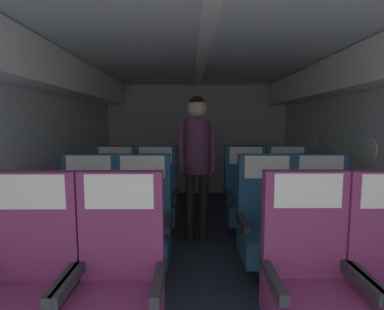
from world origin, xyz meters
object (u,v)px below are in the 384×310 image
object	(u,v)px
seat_a_left_aisle	(118,287)
seat_c_left_aisle	(155,200)
seat_b_left_window	(87,227)
seat_c_left_window	(114,200)
seat_b_right_window	(268,228)
seat_b_left_aisle	(142,227)
seat_c_right_window	(246,200)
seat_a_left_window	(27,287)
seat_c_right_aisle	(289,200)
seat_b_right_aisle	(323,227)
flight_attendant	(197,152)
seat_a_right_window	(311,285)

from	to	relation	value
seat_a_left_aisle	seat_c_left_aisle	distance (m)	1.86
seat_b_left_window	seat_c_left_window	bearing A→B (deg)	89.76
seat_b_left_window	seat_c_left_window	size ratio (longest dim) A/B	1.00
seat_b_left_window	seat_b_right_window	distance (m)	1.57
seat_c_left_window	seat_b_left_aisle	bearing A→B (deg)	-63.22
seat_b_left_window	seat_c_right_window	bearing A→B (deg)	30.33
seat_a_left_window	seat_c_left_aisle	bearing A→B (deg)	75.28
seat_b_left_window	seat_c_left_aisle	size ratio (longest dim) A/B	1.00
seat_b_left_window	seat_c_right_aisle	distance (m)	2.25
seat_b_right_aisle	flight_attendant	size ratio (longest dim) A/B	0.65
seat_b_right_window	seat_c_left_aisle	bearing A→B (deg)	139.28
seat_a_left_window	seat_c_right_window	world-z (taller)	same
seat_c_right_window	flight_attendant	size ratio (longest dim) A/B	0.65
seat_a_left_aisle	flight_attendant	size ratio (longest dim) A/B	0.65
seat_c_left_window	seat_b_left_window	bearing A→B (deg)	-90.24
seat_a_left_aisle	seat_b_left_window	world-z (taller)	same
seat_a_left_aisle	seat_b_right_window	xyz separation A→B (m)	(1.08, 0.93, 0.00)
seat_a_left_aisle	seat_c_right_window	xyz separation A→B (m)	(1.07, 1.86, 0.00)
seat_c_left_window	seat_a_left_aisle	bearing A→B (deg)	-75.39
seat_a_right_window	seat_b_right_window	size ratio (longest dim) A/B	1.00
seat_b_right_window	flight_attendant	size ratio (longest dim) A/B	0.65
seat_a_left_aisle	seat_b_right_window	bearing A→B (deg)	40.76
seat_a_left_window	flight_attendant	world-z (taller)	flight_attendant
seat_b_right_window	seat_c_right_aisle	distance (m)	1.06
seat_c_right_aisle	seat_c_left_aisle	bearing A→B (deg)	-179.93
seat_c_right_window	seat_b_left_aisle	bearing A→B (deg)	-139.62
seat_b_left_aisle	seat_c_left_window	world-z (taller)	same
seat_a_left_window	seat_a_right_window	world-z (taller)	same
seat_a_left_aisle	seat_c_left_aisle	bearing A→B (deg)	90.22
seat_b_left_window	seat_c_left_aisle	bearing A→B (deg)	61.97
seat_b_left_aisle	seat_b_right_aisle	xyz separation A→B (m)	(1.58, 0.00, 0.00)
seat_b_left_aisle	flight_attendant	distance (m)	1.15
seat_b_right_window	seat_c_left_aisle	size ratio (longest dim) A/B	1.00
seat_b_left_aisle	seat_a_right_window	bearing A→B (deg)	-40.24
seat_a_left_window	seat_c_right_window	xyz separation A→B (m)	(1.57, 1.87, 0.00)
seat_a_left_aisle	seat_c_right_aisle	distance (m)	2.44
seat_a_left_aisle	seat_b_left_window	distance (m)	1.07
seat_b_left_window	seat_c_left_aisle	world-z (taller)	same
seat_a_left_window	seat_b_left_aisle	bearing A→B (deg)	63.01
seat_a_left_aisle	seat_a_left_window	bearing A→B (deg)	-179.73
seat_c_left_window	flight_attendant	bearing A→B (deg)	-3.96
seat_b_right_aisle	seat_c_left_window	world-z (taller)	same
seat_a_left_aisle	seat_a_right_window	xyz separation A→B (m)	(1.08, 0.01, 0.00)
seat_c_right_window	seat_a_left_aisle	bearing A→B (deg)	-119.80
seat_b_right_aisle	seat_a_right_window	bearing A→B (deg)	-117.51
seat_b_right_aisle	seat_c_left_window	size ratio (longest dim) A/B	1.00
seat_a_right_window	seat_c_right_window	size ratio (longest dim) A/B	1.00
seat_c_right_window	flight_attendant	distance (m)	0.82
seat_c_left_aisle	seat_c_right_aisle	distance (m)	1.57
seat_a_left_window	seat_b_left_window	size ratio (longest dim) A/B	1.00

